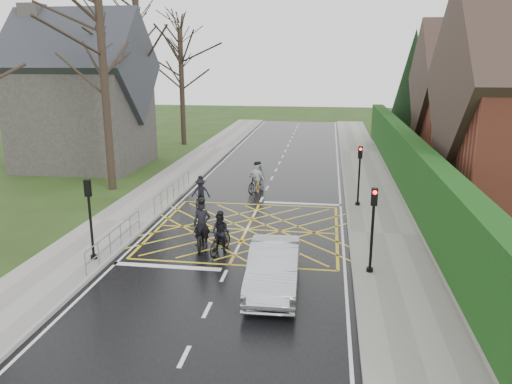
% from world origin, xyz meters
% --- Properties ---
extents(ground, '(120.00, 120.00, 0.00)m').
position_xyz_m(ground, '(0.00, 0.00, 0.00)').
color(ground, '#213210').
rests_on(ground, ground).
extents(road, '(9.00, 80.00, 0.01)m').
position_xyz_m(road, '(0.00, 0.00, 0.01)').
color(road, black).
rests_on(road, ground).
extents(sidewalk_right, '(3.00, 80.00, 0.15)m').
position_xyz_m(sidewalk_right, '(6.00, 0.00, 0.07)').
color(sidewalk_right, gray).
rests_on(sidewalk_right, ground).
extents(sidewalk_left, '(3.00, 80.00, 0.15)m').
position_xyz_m(sidewalk_left, '(-6.00, 0.00, 0.07)').
color(sidewalk_left, gray).
rests_on(sidewalk_left, ground).
extents(stone_wall, '(0.50, 38.00, 0.70)m').
position_xyz_m(stone_wall, '(7.75, 6.00, 0.35)').
color(stone_wall, slate).
rests_on(stone_wall, ground).
extents(hedge, '(0.90, 38.00, 2.80)m').
position_xyz_m(hedge, '(7.75, 6.00, 2.10)').
color(hedge, '#0F340E').
rests_on(hedge, stone_wall).
extents(house_far, '(9.80, 8.80, 10.30)m').
position_xyz_m(house_far, '(14.75, 18.00, 4.36)').
color(house_far, brown).
rests_on(house_far, ground).
extents(conifer, '(4.60, 4.60, 10.00)m').
position_xyz_m(conifer, '(10.75, 26.00, 4.99)').
color(conifer, black).
rests_on(conifer, ground).
extents(church, '(8.80, 7.80, 11.00)m').
position_xyz_m(church, '(-13.54, 12.00, 4.93)').
color(church, '#2D2B28').
rests_on(church, ground).
extents(tree_near, '(9.24, 9.24, 11.44)m').
position_xyz_m(tree_near, '(-9.00, 6.00, 7.91)').
color(tree_near, black).
rests_on(tree_near, ground).
extents(tree_mid, '(10.08, 10.08, 12.48)m').
position_xyz_m(tree_mid, '(-10.00, 14.00, 8.63)').
color(tree_mid, black).
rests_on(tree_mid, ground).
extents(tree_far, '(8.40, 8.40, 10.40)m').
position_xyz_m(tree_far, '(-9.30, 22.00, 7.19)').
color(tree_far, black).
rests_on(tree_far, ground).
extents(railing_south, '(0.05, 5.04, 1.03)m').
position_xyz_m(railing_south, '(-4.65, -3.50, 0.78)').
color(railing_south, slate).
rests_on(railing_south, ground).
extents(railing_north, '(0.05, 6.04, 1.03)m').
position_xyz_m(railing_north, '(-4.65, 4.00, 0.79)').
color(railing_north, slate).
rests_on(railing_north, ground).
extents(traffic_light_ne, '(0.24, 0.31, 3.21)m').
position_xyz_m(traffic_light_ne, '(5.10, 4.20, 1.66)').
color(traffic_light_ne, black).
rests_on(traffic_light_ne, ground).
extents(traffic_light_se, '(0.24, 0.31, 3.21)m').
position_xyz_m(traffic_light_se, '(5.10, -4.20, 1.66)').
color(traffic_light_se, black).
rests_on(traffic_light_se, ground).
extents(traffic_light_sw, '(0.24, 0.31, 3.21)m').
position_xyz_m(traffic_light_sw, '(-5.10, -4.50, 1.66)').
color(traffic_light_sw, black).
rests_on(traffic_light_sw, ground).
extents(cyclist_rear, '(1.07, 2.24, 2.09)m').
position_xyz_m(cyclist_rear, '(-1.45, -2.39, 0.68)').
color(cyclist_rear, black).
rests_on(cyclist_rear, ground).
extents(cyclist_back, '(0.91, 1.79, 1.73)m').
position_xyz_m(cyclist_back, '(-0.58, -2.85, 0.65)').
color(cyclist_back, black).
rests_on(cyclist_back, ground).
extents(cyclist_mid, '(0.99, 1.70, 1.65)m').
position_xyz_m(cyclist_mid, '(-2.94, 3.23, 0.60)').
color(cyclist_mid, black).
rests_on(cyclist_mid, ground).
extents(cyclist_front, '(1.10, 1.85, 1.79)m').
position_xyz_m(cyclist_front, '(-0.52, 6.52, 0.66)').
color(cyclist_front, black).
rests_on(cyclist_front, ground).
extents(cyclist_lead, '(0.77, 1.76, 1.70)m').
position_xyz_m(cyclist_lead, '(-0.43, 7.04, 0.59)').
color(cyclist_lead, '#BD7E17').
rests_on(cyclist_lead, ground).
extents(car, '(1.78, 4.69, 1.53)m').
position_xyz_m(car, '(1.85, -5.73, 0.76)').
color(car, '#ADB1B5').
rests_on(car, ground).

